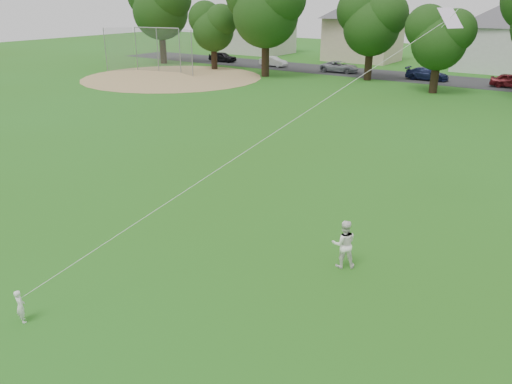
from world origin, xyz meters
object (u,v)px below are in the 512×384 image
Objects in this scene: older_boy at (344,244)px; kite at (264,139)px; baseball_backstop at (155,50)px; toddler at (20,306)px.

older_boy is 0.10× the size of kite.
toddler is at bearing -49.06° from baseball_backstop.
baseball_backstop is (-32.54, 27.61, -1.57)m from kite.
kite is at bearing -100.56° from toddler.
toddler is 0.60× the size of older_boy.
baseball_backstop is (-34.86, 26.73, 1.52)m from older_boy.
older_boy reaches higher than toddler.
baseball_backstop is at bearing -72.02° from older_boy.
toddler is 7.79m from kite.
baseball_backstop is at bearing 139.69° from kite.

